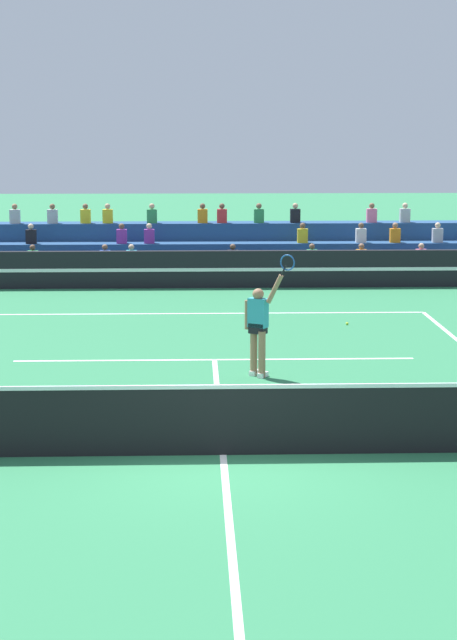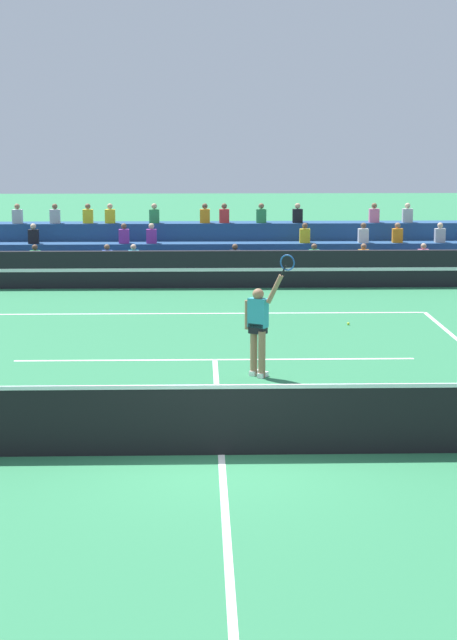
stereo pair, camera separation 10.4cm
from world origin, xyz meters
name	(u,v)px [view 2 (the right image)]	position (x,y,z in m)	size (l,w,h in m)	color
ground_plane	(221,455)	(0.00, 0.00, 0.00)	(120.00, 120.00, 0.00)	#2D7A4C
court_lines	(221,455)	(0.00, 0.00, 0.00)	(11.10, 23.90, 0.01)	white
tennis_net	(221,419)	(0.00, 0.00, 0.54)	(12.00, 0.10, 1.10)	#2D6B38
sponsor_banner_wall	(210,269)	(0.00, 16.32, 0.55)	(18.00, 0.26, 1.10)	black
bleacher_stand	(209,255)	(0.00, 18.85, 0.66)	(17.62, 2.85, 2.28)	navy
tennis_player	(259,326)	(0.82, 4.95, 0.99)	(0.96, 0.69, 2.45)	#9E7051
tennis_ball	(348,324)	(3.29, 10.21, 0.03)	(0.07, 0.07, 0.07)	#C6DB33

